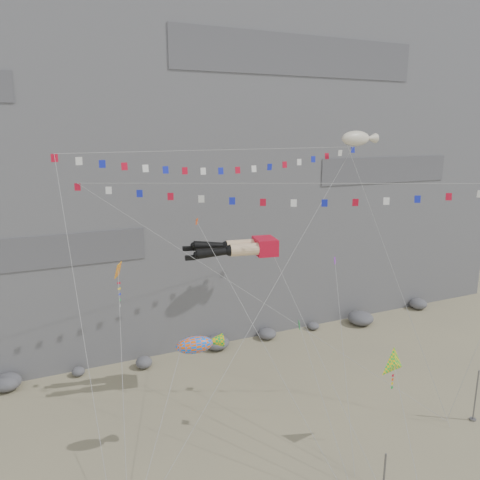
{
  "coord_description": "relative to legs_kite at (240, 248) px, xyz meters",
  "views": [
    {
      "loc": [
        -16.31,
        -25.75,
        22.56
      ],
      "look_at": [
        -0.87,
        9.0,
        13.62
      ],
      "focal_mm": 35.0,
      "sensor_mm": 36.0,
      "label": 1
    }
  ],
  "objects": [
    {
      "name": "harlequin_kite",
      "position": [
        -10.5,
        -5.13,
        0.79
      ],
      "size": [
        2.45,
        8.17,
        15.94
      ],
      "color": "red",
      "rests_on": "ground"
    },
    {
      "name": "fish_windsock",
      "position": [
        -5.92,
        -5.75,
        -4.77
      ],
      "size": [
        8.29,
        7.18,
        12.4
      ],
      "color": "#EE590C",
      "rests_on": "ground"
    },
    {
      "name": "flag_banner_upper",
      "position": [
        -0.02,
        2.22,
        7.63
      ],
      "size": [
        26.62,
        15.6,
        28.16
      ],
      "color": "red",
      "rests_on": "ground"
    },
    {
      "name": "blimp_windsock",
      "position": [
        12.17,
        1.8,
        8.44
      ],
      "size": [
        4.42,
        13.58,
        25.14
      ],
      "color": "beige",
      "rests_on": "ground"
    },
    {
      "name": "ground",
      "position": [
        1.5,
        -7.49,
        -13.37
      ],
      "size": [
        120.0,
        120.0,
        0.0
      ],
      "primitive_type": "plane",
      "color": "gray",
      "rests_on": "ground"
    },
    {
      "name": "anchor_pole_right",
      "position": [
        15.6,
        -10.6,
        -11.18
      ],
      "size": [
        0.12,
        0.12,
        4.37
      ],
      "primitive_type": "cylinder",
      "color": "slate",
      "rests_on": "ground"
    },
    {
      "name": "cliff",
      "position": [
        1.5,
        24.51,
        11.63
      ],
      "size": [
        80.0,
        28.0,
        50.0
      ],
      "primitive_type": "cube",
      "color": "slate",
      "rests_on": "ground"
    },
    {
      "name": "talus_boulders",
      "position": [
        1.5,
        9.51,
        -12.77
      ],
      "size": [
        60.0,
        3.0,
        1.2
      ],
      "primitive_type": null,
      "color": "slate",
      "rests_on": "ground"
    },
    {
      "name": "flag_banner_lower",
      "position": [
        4.03,
        -3.64,
        5.33
      ],
      "size": [
        31.58,
        14.38,
        21.89
      ],
      "color": "red",
      "rests_on": "ground"
    },
    {
      "name": "small_kite_a",
      "position": [
        -3.24,
        0.51,
        1.87
      ],
      "size": [
        5.31,
        15.14,
        21.8
      ],
      "color": "#E54813",
      "rests_on": "ground"
    },
    {
      "name": "delta_kite",
      "position": [
        7.19,
        -10.34,
        -6.75
      ],
      "size": [
        3.98,
        6.81,
        9.49
      ],
      "color": "yellow",
      "rests_on": "ground"
    },
    {
      "name": "legs_kite",
      "position": [
        0.0,
        0.0,
        0.0
      ],
      "size": [
        8.2,
        16.23,
        19.49
      ],
      "rotation": [
        0.0,
        0.0,
        -0.16
      ],
      "color": "red",
      "rests_on": "ground"
    },
    {
      "name": "small_kite_b",
      "position": [
        6.58,
        -3.69,
        -1.09
      ],
      "size": [
        4.29,
        9.07,
        15.4
      ],
      "color": "purple",
      "rests_on": "ground"
    },
    {
      "name": "small_kite_c",
      "position": [
        1.85,
        -6.34,
        -4.59
      ],
      "size": [
        1.16,
        8.01,
        11.49
      ],
      "color": "green",
      "rests_on": "ground"
    }
  ]
}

